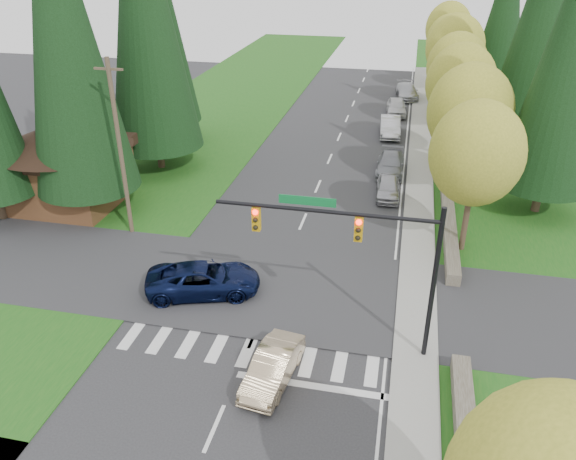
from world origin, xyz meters
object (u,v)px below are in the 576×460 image
(parked_car_b, at_px, (390,164))
(parked_car_c, at_px, (390,126))
(sedan_champagne, at_px, (273,367))
(parked_car_e, at_px, (407,91))
(parked_car_a, at_px, (388,188))
(parked_car_d, at_px, (397,107))
(suv_navy, at_px, (203,279))

(parked_car_b, distance_m, parked_car_c, 8.83)
(sedan_champagne, bearing_deg, parked_car_e, 92.59)
(parked_car_a, xyz_separation_m, parked_car_e, (0.48, 26.03, 0.09))
(parked_car_e, bearing_deg, parked_car_a, -98.70)
(parked_car_c, xyz_separation_m, parked_car_d, (0.26, 6.54, -0.02))
(suv_navy, bearing_deg, parked_car_e, -29.79)
(sedan_champagne, bearing_deg, parked_car_a, 87.21)
(suv_navy, xyz_separation_m, parked_car_a, (8.05, 13.27, -0.10))
(parked_car_c, bearing_deg, parked_car_e, 80.98)
(sedan_champagne, bearing_deg, parked_car_c, 92.55)
(suv_navy, height_order, parked_car_d, parked_car_d)
(suv_navy, height_order, parked_car_b, suv_navy)
(parked_car_c, bearing_deg, parked_car_a, -91.55)
(parked_car_e, bearing_deg, sedan_champagne, -102.58)
(parked_car_b, bearing_deg, parked_car_c, 93.55)
(parked_car_b, bearing_deg, parked_car_d, 91.14)
(parked_car_c, distance_m, parked_car_e, 12.95)
(parked_car_b, relative_size, parked_car_e, 0.92)
(sedan_champagne, xyz_separation_m, parked_car_e, (3.84, 44.49, 0.09))
(parked_car_b, relative_size, parked_car_c, 1.00)
(parked_car_d, xyz_separation_m, parked_car_e, (0.83, 6.37, -0.02))
(parked_car_b, relative_size, parked_car_d, 1.06)
(sedan_champagne, height_order, parked_car_a, sedan_champagne)
(parked_car_b, xyz_separation_m, parked_car_d, (-0.26, 15.35, 0.07))
(parked_car_b, bearing_deg, suv_navy, -114.19)
(parked_car_b, bearing_deg, parked_car_e, 88.68)
(parked_car_a, bearing_deg, parked_car_c, 89.43)
(parked_car_d, bearing_deg, parked_car_b, -93.14)
(parked_car_b, bearing_deg, sedan_champagne, -97.99)
(parked_car_c, relative_size, parked_car_e, 0.92)
(sedan_champagne, xyz_separation_m, parked_car_d, (3.01, 38.12, 0.11))
(suv_navy, distance_m, parked_car_b, 19.29)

